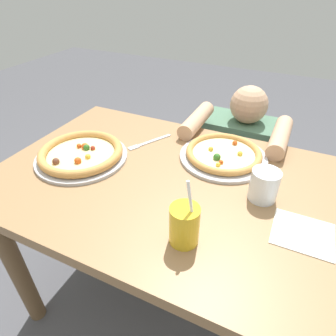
# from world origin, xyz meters

# --- Properties ---
(ground_plane) EXTENTS (8.00, 8.00, 0.00)m
(ground_plane) POSITION_xyz_m (0.00, 0.00, 0.00)
(ground_plane) COLOR #4C4C51
(dining_table) EXTENTS (1.28, 0.81, 0.75)m
(dining_table) POSITION_xyz_m (0.00, 0.00, 0.64)
(dining_table) COLOR #936D47
(dining_table) RESTS_ON ground
(pizza_near) EXTENTS (0.34, 0.34, 0.04)m
(pizza_near) POSITION_xyz_m (-0.38, -0.03, 0.77)
(pizza_near) COLOR #B7B7BC
(pizza_near) RESTS_ON dining_table
(pizza_far) EXTENTS (0.33, 0.33, 0.04)m
(pizza_far) POSITION_xyz_m (0.10, 0.21, 0.77)
(pizza_far) COLOR #B7B7BC
(pizza_far) RESTS_ON dining_table
(drink_cup_colored) EXTENTS (0.08, 0.08, 0.20)m
(drink_cup_colored) POSITION_xyz_m (0.12, -0.23, 0.81)
(drink_cup_colored) COLOR gold
(drink_cup_colored) RESTS_ON dining_table
(water_cup_clear) EXTENTS (0.09, 0.09, 0.10)m
(water_cup_clear) POSITION_xyz_m (0.28, 0.04, 0.80)
(water_cup_clear) COLOR silver
(water_cup_clear) RESTS_ON dining_table
(paper_napkin) EXTENTS (0.16, 0.15, 0.00)m
(paper_napkin) POSITION_xyz_m (0.41, -0.07, 0.75)
(paper_napkin) COLOR white
(paper_napkin) RESTS_ON dining_table
(fork) EXTENTS (0.11, 0.19, 0.00)m
(fork) POSITION_xyz_m (-0.21, 0.18, 0.75)
(fork) COLOR silver
(fork) RESTS_ON dining_table
(diner_seated) EXTENTS (0.43, 0.53, 0.89)m
(diner_seated) POSITION_xyz_m (0.10, 0.62, 0.40)
(diner_seated) COLOR #333847
(diner_seated) RESTS_ON ground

